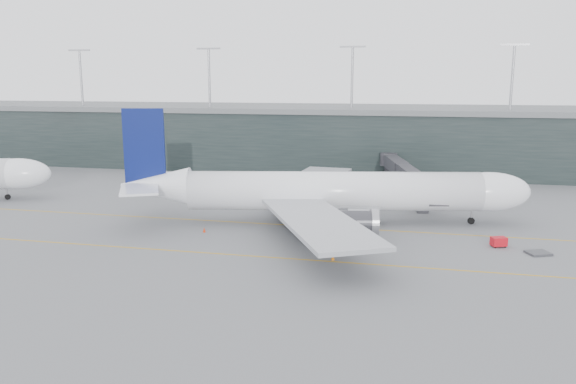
# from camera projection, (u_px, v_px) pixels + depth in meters

# --- Properties ---
(ground) EXTENTS (320.00, 320.00, 0.00)m
(ground) POSITION_uv_depth(u_px,v_px,m) (285.00, 218.00, 89.32)
(ground) COLOR #545559
(ground) RESTS_ON ground
(taxiline_a) EXTENTS (160.00, 0.25, 0.02)m
(taxiline_a) POSITION_uv_depth(u_px,v_px,m) (280.00, 224.00, 85.49)
(taxiline_a) COLOR #C59012
(taxiline_a) RESTS_ON ground
(taxiline_b) EXTENTS (160.00, 0.25, 0.02)m
(taxiline_b) POSITION_uv_depth(u_px,v_px,m) (250.00, 256.00, 70.17)
(taxiline_b) COLOR #C59012
(taxiline_b) RESTS_ON ground
(taxiline_lead_main) EXTENTS (0.25, 60.00, 0.02)m
(taxiline_lead_main) POSITION_uv_depth(u_px,v_px,m) (334.00, 195.00, 107.41)
(taxiline_lead_main) COLOR #C59012
(taxiline_lead_main) RESTS_ON ground
(terminal) EXTENTS (240.00, 36.00, 29.00)m
(terminal) POSITION_uv_depth(u_px,v_px,m) (335.00, 136.00, 143.37)
(terminal) COLOR black
(terminal) RESTS_ON ground
(main_aircraft) EXTENTS (62.15, 57.60, 17.51)m
(main_aircraft) POSITION_uv_depth(u_px,v_px,m) (331.00, 192.00, 85.30)
(main_aircraft) COLOR white
(main_aircraft) RESTS_ON ground
(jet_bridge) EXTENTS (11.49, 43.64, 5.98)m
(jet_bridge) POSITION_uv_depth(u_px,v_px,m) (414.00, 173.00, 105.38)
(jet_bridge) COLOR #2F2F34
(jet_bridge) RESTS_ON ground
(gse_cart) EXTENTS (2.25, 1.84, 1.32)m
(gse_cart) POSITION_uv_depth(u_px,v_px,m) (499.00, 241.00, 73.86)
(gse_cart) COLOR red
(gse_cart) RESTS_ON ground
(baggage_dolly) EXTENTS (3.40, 3.13, 0.27)m
(baggage_dolly) POSITION_uv_depth(u_px,v_px,m) (538.00, 253.00, 70.84)
(baggage_dolly) COLOR #38383D
(baggage_dolly) RESTS_ON ground
(uld_a) EXTENTS (2.10, 1.80, 1.70)m
(uld_a) POSITION_uv_depth(u_px,v_px,m) (268.00, 199.00, 99.78)
(uld_a) COLOR #36363B
(uld_a) RESTS_ON ground
(uld_b) EXTENTS (2.14, 1.89, 1.66)m
(uld_b) POSITION_uv_depth(u_px,v_px,m) (295.00, 198.00, 100.89)
(uld_b) COLOR #36363B
(uld_b) RESTS_ON ground
(uld_c) EXTENTS (2.11, 1.76, 1.78)m
(uld_c) POSITION_uv_depth(u_px,v_px,m) (289.00, 200.00, 98.48)
(uld_c) COLOR #36363B
(uld_c) RESTS_ON ground
(cone_nose) EXTENTS (0.42, 0.42, 0.67)m
(cone_nose) POSITION_uv_depth(u_px,v_px,m) (506.00, 240.00, 76.18)
(cone_nose) COLOR #F54F0D
(cone_nose) RESTS_ON ground
(cone_wing_stbd) EXTENTS (0.45, 0.45, 0.72)m
(cone_wing_stbd) POSITION_uv_depth(u_px,v_px,m) (333.00, 257.00, 68.52)
(cone_wing_stbd) COLOR #D6670B
(cone_wing_stbd) RESTS_ON ground
(cone_wing_port) EXTENTS (0.41, 0.41, 0.65)m
(cone_wing_port) POSITION_uv_depth(u_px,v_px,m) (363.00, 204.00, 98.19)
(cone_wing_port) COLOR orange
(cone_wing_port) RESTS_ON ground
(cone_tail) EXTENTS (0.45, 0.45, 0.72)m
(cone_tail) POSITION_uv_depth(u_px,v_px,m) (204.00, 230.00, 81.09)
(cone_tail) COLOR red
(cone_tail) RESTS_ON ground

